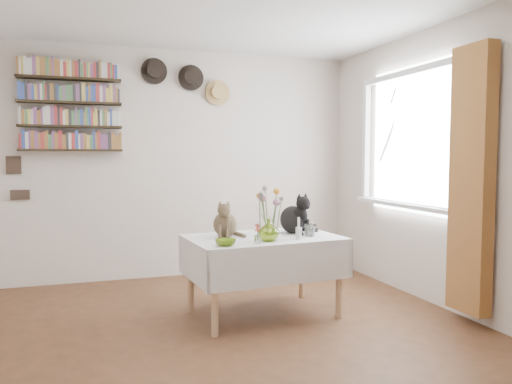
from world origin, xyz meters
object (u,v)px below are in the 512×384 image
object	(u,v)px
black_cat	(293,212)
flower_vase	(269,230)
tabby_cat	(225,218)
dining_table	(263,256)
bookshelf_unit	(70,106)

from	to	relation	value
black_cat	flower_vase	bearing A→B (deg)	-154.00
tabby_cat	flower_vase	size ratio (longest dim) A/B	1.80
dining_table	tabby_cat	xyz separation A→B (m)	(-0.30, 0.11, 0.32)
flower_vase	bookshelf_unit	world-z (taller)	bookshelf_unit
dining_table	black_cat	distance (m)	0.48
black_cat	flower_vase	world-z (taller)	black_cat
flower_vase	bookshelf_unit	xyz separation A→B (m)	(-1.50, 1.76, 1.09)
tabby_cat	flower_vase	distance (m)	0.43
tabby_cat	bookshelf_unit	bearing A→B (deg)	149.28
dining_table	tabby_cat	bearing A→B (deg)	159.58
black_cat	bookshelf_unit	xyz separation A→B (m)	(-1.85, 1.43, 0.99)
dining_table	bookshelf_unit	world-z (taller)	bookshelf_unit
dining_table	flower_vase	bearing A→B (deg)	-98.77
dining_table	flower_vase	size ratio (longest dim) A/B	7.44
black_cat	tabby_cat	bearing A→B (deg)	162.58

